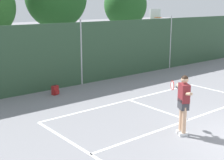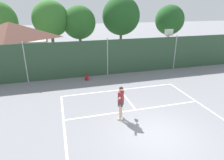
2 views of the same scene
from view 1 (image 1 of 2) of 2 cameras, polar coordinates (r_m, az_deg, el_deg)
chainlink_fence at (r=15.79m, az=-5.47°, el=4.65°), size 26.09×0.09×3.18m
basketball_hoop at (r=20.84m, az=7.48°, el=8.93°), size 0.90×0.67×3.55m
tennis_player at (r=9.89m, az=12.49°, el=-3.40°), size 0.68×1.32×1.85m
backpack_red at (r=14.35m, az=-9.98°, el=-1.81°), size 0.31×0.29×0.46m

